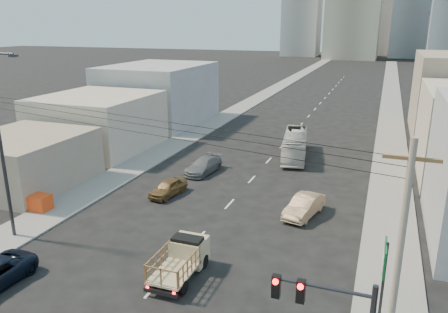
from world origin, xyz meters
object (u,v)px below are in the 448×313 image
Objects in this scene: city_bus at (295,145)px; flatbed_pickup at (181,257)px; sedan_tan at (304,206)px; green_sign at (384,270)px; sedan_brown at (168,188)px; sedan_grey at (203,166)px; crate_stack at (38,202)px; utility_pole at (397,271)px; streetlamp_left at (1,142)px.

flatbed_pickup is at bearing -101.88° from city_bus.
flatbed_pickup is at bearing -102.57° from sedan_tan.
city_bus is 2.13× the size of sedan_tan.
sedan_brown is at bearing 142.81° from green_sign.
green_sign is at bearing -41.79° from sedan_grey.
green_sign reaches higher than crate_stack.
flatbed_pickup is 17.49m from sedan_grey.
sedan_grey is at bearing 162.54° from sedan_tan.
green_sign reaches higher than sedan_grey.
sedan_tan is (4.96, 10.25, -0.35)m from flatbed_pickup.
crate_stack is at bearing 160.08° from utility_pole.
sedan_grey is at bearing 56.32° from crate_stack.
sedan_grey is 14.80m from crate_stack.
city_bus reaches higher than flatbed_pickup.
flatbed_pickup is at bearing -1.68° from streetlamp_left.
flatbed_pickup is 0.46× the size of city_bus.
flatbed_pickup reaches higher than sedan_brown.
utility_pole is (5.69, -14.89, 4.44)m from sedan_tan.
utility_pole is at bearing -23.54° from flatbed_pickup.
utility_pole is (16.29, -21.19, 4.49)m from sedan_grey.
city_bus is 28.29m from green_sign.
sedan_tan is at bearing 17.74° from crate_stack.
green_sign is at bearing 97.67° from utility_pole.
flatbed_pickup reaches higher than sedan_tan.
sedan_tan is at bearing -23.00° from sedan_grey.
flatbed_pickup is 0.98× the size of sedan_tan.
sedan_brown is 9.83m from crate_stack.
streetlamp_left is at bearing 173.68° from green_sign.
streetlamp_left is (-6.60, -16.19, 5.74)m from sedan_grey.
crate_stack is (-1.61, 3.88, -5.75)m from streetlamp_left.
flatbed_pickup is at bearing 168.28° from green_sign.
green_sign is at bearing -28.17° from sedan_brown.
city_bus is at bearing 108.50° from green_sign.
green_sign is 0.50× the size of utility_pole.
sedan_brown is at bearing 138.26° from utility_pole.
sedan_tan is at bearing 64.16° from flatbed_pickup.
green_sign is 22.86m from streetlamp_left.
utility_pole is (0.34, -2.50, 1.44)m from green_sign.
green_sign is 2.91m from utility_pole.
streetlamp_left is at bearing 178.32° from flatbed_pickup.
city_bus is 1.92× the size of green_sign.
streetlamp_left is at bearing -136.83° from sedan_tan.
flatbed_pickup is at bearing -17.01° from crate_stack.
flatbed_pickup is 0.44× the size of utility_pole.
sedan_grey is (-7.01, -8.04, -0.64)m from city_bus.
sedan_grey is 0.40× the size of streetlamp_left.
crate_stack is at bearing -149.00° from sedan_tan.
sedan_tan is 13.83m from green_sign.
streetlamp_left is 6.67× the size of crate_stack.
utility_pole is at bearing -12.32° from streetlamp_left.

